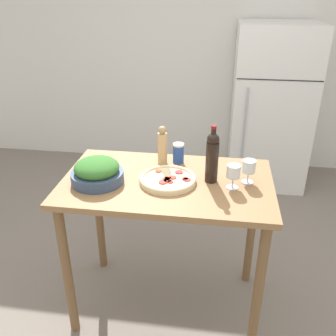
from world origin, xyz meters
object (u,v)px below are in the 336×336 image
(pepper_mill, at_px, (162,146))
(homemade_pizza, at_px, (168,179))
(wine_glass_near, at_px, (233,173))
(salt_canister, at_px, (178,153))
(wine_bottle, at_px, (212,156))
(refrigerator, at_px, (271,107))
(wine_glass_far, at_px, (249,168))
(salad_bowl, at_px, (97,172))

(pepper_mill, relative_size, homemade_pizza, 0.76)
(homemade_pizza, bearing_deg, pepper_mill, 105.77)
(wine_glass_near, relative_size, salt_canister, 1.08)
(pepper_mill, bearing_deg, salt_canister, 13.88)
(wine_bottle, bearing_deg, wine_glass_near, -27.12)
(wine_bottle, xyz_separation_m, wine_glass_near, (0.12, -0.06, -0.06))
(salt_canister, bearing_deg, refrigerator, 66.11)
(refrigerator, relative_size, wine_glass_far, 11.99)
(wine_glass_near, bearing_deg, wine_glass_far, 41.02)
(wine_glass_near, height_order, salt_canister, wine_glass_near)
(pepper_mill, bearing_deg, wine_glass_far, -19.42)
(refrigerator, bearing_deg, pepper_mill, -116.23)
(salad_bowl, bearing_deg, pepper_mill, 42.21)
(refrigerator, relative_size, wine_bottle, 4.91)
(salad_bowl, bearing_deg, wine_bottle, 9.06)
(salt_canister, bearing_deg, homemade_pizza, -96.07)
(wine_glass_far, height_order, homemade_pizza, wine_glass_far)
(refrigerator, xyz_separation_m, wine_glass_far, (-0.34, -1.92, 0.22))
(salad_bowl, distance_m, homemade_pizza, 0.40)
(wine_glass_far, xyz_separation_m, salt_canister, (-0.42, 0.21, -0.03))
(pepper_mill, xyz_separation_m, homemade_pizza, (0.07, -0.24, -0.10))
(salad_bowl, xyz_separation_m, homemade_pizza, (0.40, 0.05, -0.05))
(wine_glass_far, height_order, salt_canister, wine_glass_far)
(refrigerator, distance_m, pepper_mill, 1.95)
(wine_bottle, xyz_separation_m, pepper_mill, (-0.31, 0.20, -0.04))
(wine_bottle, bearing_deg, salt_canister, 134.36)
(wine_bottle, xyz_separation_m, salt_canister, (-0.21, 0.22, -0.09))
(wine_glass_far, xyz_separation_m, pepper_mill, (-0.52, 0.18, 0.03))
(wine_glass_far, xyz_separation_m, homemade_pizza, (-0.45, -0.06, -0.08))
(wine_bottle, xyz_separation_m, wine_glass_far, (0.21, 0.01, -0.06))
(wine_glass_near, bearing_deg, salad_bowl, -176.98)
(wine_bottle, relative_size, wine_glass_near, 2.44)
(wine_bottle, distance_m, salad_bowl, 0.65)
(refrigerator, distance_m, homemade_pizza, 2.14)
(wine_glass_near, distance_m, salt_canister, 0.44)
(wine_glass_near, relative_size, pepper_mill, 0.56)
(wine_bottle, relative_size, wine_glass_far, 2.44)
(refrigerator, relative_size, pepper_mill, 6.68)
(refrigerator, xyz_separation_m, wine_glass_near, (-0.42, -1.99, 0.22))
(refrigerator, bearing_deg, wine_glass_near, -101.99)
(wine_bottle, distance_m, homemade_pizza, 0.28)
(wine_glass_far, bearing_deg, refrigerator, 80.02)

